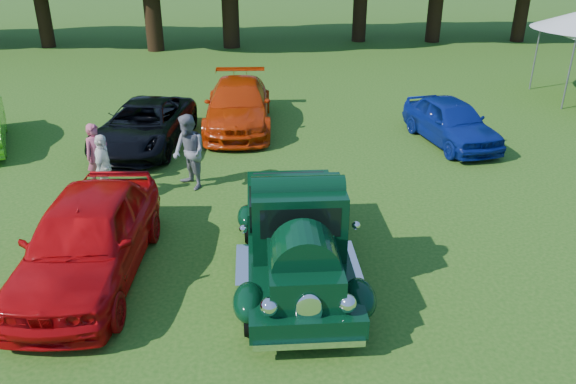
{
  "coord_description": "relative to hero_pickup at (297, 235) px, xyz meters",
  "views": [
    {
      "loc": [
        -0.12,
        -9.1,
        6.07
      ],
      "look_at": [
        0.59,
        1.52,
        1.1
      ],
      "focal_mm": 35.0,
      "sensor_mm": 36.0,
      "label": 1
    }
  ],
  "objects": [
    {
      "name": "back_car_blue",
      "position": [
        5.4,
        7.13,
        -0.16
      ],
      "size": [
        2.41,
        4.33,
        1.39
      ],
      "primitive_type": "imported",
      "rotation": [
        0.0,
        0.0,
        0.2
      ],
      "color": "navy",
      "rests_on": "ground"
    },
    {
      "name": "back_car_black",
      "position": [
        -4.07,
        7.42,
        -0.17
      ],
      "size": [
        3.0,
        5.22,
        1.37
      ],
      "primitive_type": "imported",
      "rotation": [
        0.0,
        0.0,
        -0.15
      ],
      "color": "black",
      "rests_on": "ground"
    },
    {
      "name": "ground",
      "position": [
        -0.65,
        -0.11,
        -0.86
      ],
      "size": [
        120.0,
        120.0,
        0.0
      ],
      "primitive_type": "plane",
      "color": "#215012",
      "rests_on": "ground"
    },
    {
      "name": "hero_pickup",
      "position": [
        0.0,
        0.0,
        0.0
      ],
      "size": [
        2.35,
        5.05,
        1.97
      ],
      "color": "black",
      "rests_on": "ground"
    },
    {
      "name": "spectator_white",
      "position": [
        -4.41,
        3.65,
        -0.01
      ],
      "size": [
        0.42,
        0.99,
        1.68
      ],
      "primitive_type": "imported",
      "rotation": [
        0.0,
        0.0,
        1.59
      ],
      "color": "white",
      "rests_on": "ground"
    },
    {
      "name": "spectator_grey",
      "position": [
        -2.4,
        4.24,
        0.11
      ],
      "size": [
        1.14,
        1.19,
        1.94
      ],
      "primitive_type": "imported",
      "rotation": [
        0.0,
        0.0,
        -0.97
      ],
      "color": "gray",
      "rests_on": "ground"
    },
    {
      "name": "back_car_orange",
      "position": [
        -1.23,
        9.12,
        -0.09
      ],
      "size": [
        2.26,
        5.31,
        1.53
      ],
      "primitive_type": "imported",
      "rotation": [
        0.0,
        0.0,
        -0.02
      ],
      "color": "#BF2D06",
      "rests_on": "ground"
    },
    {
      "name": "red_convertible",
      "position": [
        -3.92,
        0.18,
        -0.01
      ],
      "size": [
        2.26,
        5.05,
        1.68
      ],
      "primitive_type": "imported",
      "rotation": [
        0.0,
        0.0,
        -0.06
      ],
      "color": "#B6070A",
      "rests_on": "ground"
    },
    {
      "name": "spectator_pink",
      "position": [
        -4.75,
        4.43,
        -0.0
      ],
      "size": [
        0.74,
        0.72,
        1.71
      ],
      "primitive_type": "imported",
      "rotation": [
        0.0,
        0.0,
        0.75
      ],
      "color": "#BE4E6A",
      "rests_on": "ground"
    }
  ]
}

